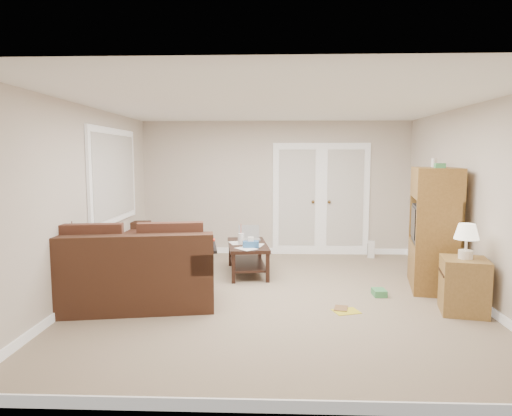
{
  "coord_description": "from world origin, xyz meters",
  "views": [
    {
      "loc": [
        -0.05,
        -5.84,
        1.83
      ],
      "look_at": [
        -0.29,
        0.7,
        1.1
      ],
      "focal_mm": 32.0,
      "sensor_mm": 36.0,
      "label": 1
    }
  ],
  "objects_px": {
    "coffee_table": "(248,257)",
    "tv_armoire": "(434,228)",
    "side_cabinet": "(464,281)",
    "sectional_sofa": "(117,263)"
  },
  "relations": [
    {
      "from": "coffee_table",
      "to": "tv_armoire",
      "type": "xyz_separation_m",
      "value": [
        2.64,
        -0.69,
        0.59
      ]
    },
    {
      "from": "side_cabinet",
      "to": "sectional_sofa",
      "type": "bearing_deg",
      "value": -178.02
    },
    {
      "from": "side_cabinet",
      "to": "coffee_table",
      "type": "bearing_deg",
      "value": 158.75
    },
    {
      "from": "coffee_table",
      "to": "tv_armoire",
      "type": "relative_size",
      "value": 0.69
    },
    {
      "from": "coffee_table",
      "to": "side_cabinet",
      "type": "xyz_separation_m",
      "value": [
        2.64,
        -1.76,
        0.12
      ]
    },
    {
      "from": "tv_armoire",
      "to": "side_cabinet",
      "type": "bearing_deg",
      "value": -78.05
    },
    {
      "from": "side_cabinet",
      "to": "tv_armoire",
      "type": "bearing_deg",
      "value": 102.53
    },
    {
      "from": "sectional_sofa",
      "to": "coffee_table",
      "type": "xyz_separation_m",
      "value": [
        1.76,
        0.95,
        -0.11
      ]
    },
    {
      "from": "sectional_sofa",
      "to": "side_cabinet",
      "type": "bearing_deg",
      "value": -19.88
    },
    {
      "from": "sectional_sofa",
      "to": "tv_armoire",
      "type": "relative_size",
      "value": 1.75
    }
  ]
}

